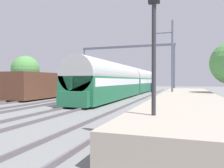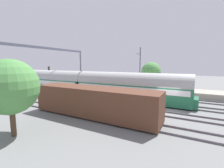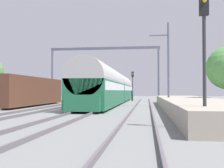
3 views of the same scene
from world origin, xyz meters
name	(u,v)px [view 1 (image 1 of 3)]	position (x,y,z in m)	size (l,w,h in m)	color
ground	(70,104)	(0.00, 0.00, 0.00)	(120.00, 120.00, 0.00)	slate
track_far_west	(16,101)	(-5.78, 0.00, 0.08)	(1.52, 60.00, 0.16)	#5F575E
track_west	(50,102)	(-1.93, 0.00, 0.08)	(1.52, 60.00, 0.16)	#5F575E
track_east	(90,104)	(1.93, 0.00, 0.08)	(1.52, 60.00, 0.16)	#5F575E
track_far_east	(136,106)	(5.78, 0.00, 0.08)	(1.52, 60.00, 0.16)	#5F575E
platform	(188,100)	(9.59, 2.00, 0.45)	(4.40, 28.00, 0.90)	#A39989
passenger_train	(130,81)	(1.93, 13.51, 1.97)	(2.93, 32.85, 3.82)	#236B47
freight_car	(52,85)	(-5.78, 5.99, 1.47)	(2.80, 13.00, 2.70)	#563323
person_crossing	(151,86)	(3.94, 20.40, 1.03)	(0.31, 0.44, 1.73)	#303030
railway_signal_near	(154,37)	(8.42, -9.30, 3.44)	(0.36, 0.30, 5.41)	#2D2D33
railway_signal_far	(153,75)	(3.84, 23.91, 2.99)	(0.36, 0.30, 4.63)	#2D2D33
catenary_gantry	(126,58)	(0.00, 18.85, 5.87)	(15.95, 0.28, 7.86)	#55596E
catenary_pole_east_mid	(172,59)	(8.13, 5.95, 4.15)	(1.90, 0.20, 8.00)	#55596E
tree_west_background	(26,70)	(-11.98, 8.63, 3.55)	(3.87, 3.87, 5.50)	#4C3826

